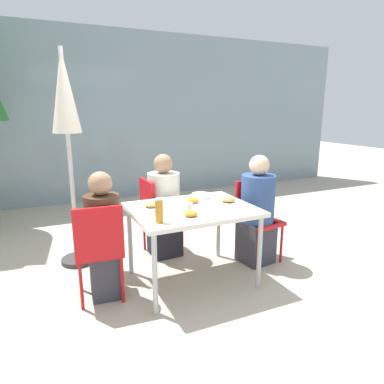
{
  "coord_description": "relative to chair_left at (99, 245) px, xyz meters",
  "views": [
    {
      "loc": [
        -1.28,
        -2.81,
        1.66
      ],
      "look_at": [
        0.0,
        0.0,
        0.9
      ],
      "focal_mm": 32.0,
      "sensor_mm": 36.0,
      "label": 1
    }
  ],
  "objects": [
    {
      "name": "person_left",
      "position": [
        0.06,
        0.08,
        0.02
      ],
      "size": [
        0.3,
        0.3,
        1.14
      ],
      "rotation": [
        0.0,
        0.0,
        -0.08
      ],
      "color": "#383842",
      "rests_on": "ground"
    },
    {
      "name": "plate_1",
      "position": [
        1.26,
        -0.0,
        0.25
      ],
      "size": [
        0.26,
        0.26,
        0.07
      ],
      "color": "white",
      "rests_on": "dining_table"
    },
    {
      "name": "person_right",
      "position": [
        1.69,
        0.11,
        0.03
      ],
      "size": [
        0.36,
        0.36,
        1.19
      ],
      "rotation": [
        0.0,
        0.0,
        -3.01
      ],
      "color": "#383842",
      "rests_on": "ground"
    },
    {
      "name": "chair_left",
      "position": [
        0.0,
        0.0,
        0.0
      ],
      "size": [
        0.43,
        0.43,
        0.89
      ],
      "rotation": [
        0.0,
        0.0,
        -0.08
      ],
      "color": "red",
      "rests_on": "ground"
    },
    {
      "name": "plate_2",
      "position": [
        0.93,
        0.12,
        0.25
      ],
      "size": [
        0.21,
        0.21,
        0.06
      ],
      "color": "white",
      "rests_on": "dining_table"
    },
    {
      "name": "salad_bowl",
      "position": [
        1.11,
        0.29,
        0.25
      ],
      "size": [
        0.19,
        0.19,
        0.05
      ],
      "color": "white",
      "rests_on": "dining_table"
    },
    {
      "name": "drinking_cup",
      "position": [
        0.79,
        -0.11,
        0.27
      ],
      "size": [
        0.07,
        0.07,
        0.08
      ],
      "color": "silver",
      "rests_on": "dining_table"
    },
    {
      "name": "building_facade",
      "position": [
        0.88,
        3.58,
        0.97
      ],
      "size": [
        10.0,
        0.2,
        3.0
      ],
      "color": "gray",
      "rests_on": "ground"
    },
    {
      "name": "person_far",
      "position": [
        0.85,
        0.71,
        0.02
      ],
      "size": [
        0.36,
        0.36,
        1.17
      ],
      "rotation": [
        0.0,
        0.0,
        -1.53
      ],
      "color": "black",
      "rests_on": "ground"
    },
    {
      "name": "closed_umbrella",
      "position": [
        -0.1,
        0.9,
        1.11
      ],
      "size": [
        0.36,
        0.36,
        2.23
      ],
      "color": "#333333",
      "rests_on": "ground"
    },
    {
      "name": "chair_right",
      "position": [
        1.73,
        0.2,
        0.0
      ],
      "size": [
        0.45,
        0.45,
        0.89
      ],
      "rotation": [
        0.0,
        0.0,
        -3.01
      ],
      "color": "red",
      "rests_on": "ground"
    },
    {
      "name": "plate_0",
      "position": [
        0.52,
        0.14,
        0.25
      ],
      "size": [
        0.23,
        0.23,
        0.06
      ],
      "color": "white",
      "rests_on": "dining_table"
    },
    {
      "name": "chair_far",
      "position": [
        0.77,
        0.76,
        0.0
      ],
      "size": [
        0.42,
        0.42,
        0.89
      ],
      "rotation": [
        0.0,
        0.0,
        -1.53
      ],
      "color": "red",
      "rests_on": "ground"
    },
    {
      "name": "bottle",
      "position": [
        0.45,
        -0.28,
        0.32
      ],
      "size": [
        0.07,
        0.07,
        0.21
      ],
      "color": "#B7751E",
      "rests_on": "dining_table"
    },
    {
      "name": "plate_3",
      "position": [
        0.74,
        -0.27,
        0.25
      ],
      "size": [
        0.21,
        0.21,
        0.06
      ],
      "color": "white",
      "rests_on": "dining_table"
    },
    {
      "name": "dining_table",
      "position": [
        0.88,
        0.01,
        0.16
      ],
      "size": [
        1.14,
        0.91,
        0.75
      ],
      "color": "silver",
      "rests_on": "ground"
    },
    {
      "name": "ground_plane",
      "position": [
        0.88,
        0.01,
        -0.53
      ],
      "size": [
        24.0,
        24.0,
        0.0
      ],
      "primitive_type": "plane",
      "color": "#B2A893"
    }
  ]
}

